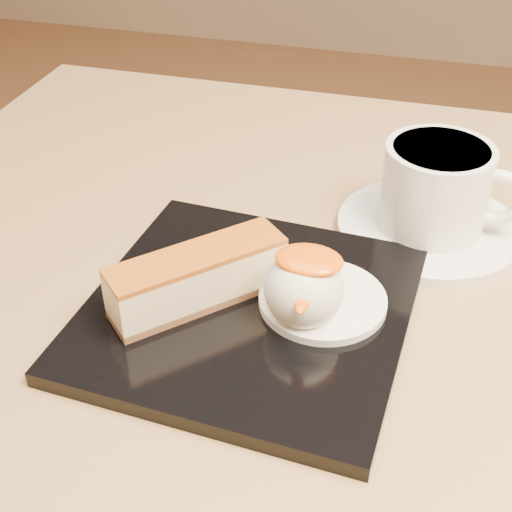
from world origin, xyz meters
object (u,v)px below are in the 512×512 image
(dessert_plate, at_px, (248,311))
(cheesecake, at_px, (198,277))
(coffee_cup, at_px, (438,186))
(ice_cream_scoop, at_px, (304,289))
(saucer, at_px, (428,229))
(table, at_px, (296,463))

(dessert_plate, distance_m, cheesecake, 0.04)
(cheesecake, relative_size, coffee_cup, 0.99)
(coffee_cup, bearing_deg, ice_cream_scoop, -113.67)
(cheesecake, height_order, coffee_cup, coffee_cup)
(dessert_plate, xyz_separation_m, coffee_cup, (0.12, 0.14, 0.04))
(cheesecake, xyz_separation_m, saucer, (0.15, 0.15, -0.03))
(dessert_plate, relative_size, cheesecake, 1.93)
(cheesecake, xyz_separation_m, coffee_cup, (0.15, 0.15, 0.01))
(saucer, xyz_separation_m, coffee_cup, (0.00, -0.00, 0.04))
(table, xyz_separation_m, dessert_plate, (-0.04, -0.00, 0.16))
(coffee_cup, bearing_deg, dessert_plate, -125.56)
(dessert_plate, relative_size, saucer, 1.47)
(cheesecake, distance_m, coffee_cup, 0.21)
(ice_cream_scoop, distance_m, saucer, 0.17)
(table, bearing_deg, ice_cream_scoop, -82.42)
(table, distance_m, coffee_cup, 0.26)
(table, distance_m, saucer, 0.22)
(table, relative_size, dessert_plate, 3.64)
(table, xyz_separation_m, cheesecake, (-0.07, -0.01, 0.19))
(ice_cream_scoop, bearing_deg, table, 97.58)
(saucer, bearing_deg, dessert_plate, -129.07)
(dessert_plate, bearing_deg, table, 5.09)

